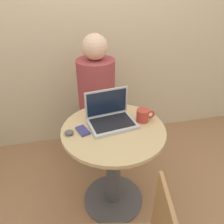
% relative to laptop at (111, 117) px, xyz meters
% --- Properties ---
extents(ground_plane, '(12.00, 12.00, 0.00)m').
position_rel_laptop_xyz_m(ground_plane, '(0.00, -0.08, -0.78)').
color(ground_plane, '#9E704C').
extents(back_wall, '(7.00, 0.05, 2.60)m').
position_rel_laptop_xyz_m(back_wall, '(0.00, 0.89, 0.52)').
color(back_wall, beige).
rests_on(back_wall, ground_plane).
extents(round_table, '(0.71, 0.71, 0.73)m').
position_rel_laptop_xyz_m(round_table, '(0.00, -0.08, -0.31)').
color(round_table, '#4C4C51').
rests_on(round_table, ground_plane).
extents(laptop, '(0.34, 0.27, 0.22)m').
position_rel_laptop_xyz_m(laptop, '(0.00, 0.00, 0.00)').
color(laptop, '#B7B7BC').
rests_on(laptop, round_table).
extents(cell_phone, '(0.09, 0.12, 0.02)m').
position_rel_laptop_xyz_m(cell_phone, '(-0.20, -0.07, -0.04)').
color(cell_phone, navy).
rests_on(cell_phone, round_table).
extents(computer_mouse, '(0.06, 0.05, 0.03)m').
position_rel_laptop_xyz_m(computer_mouse, '(-0.29, -0.07, -0.03)').
color(computer_mouse, '#4C4C51').
rests_on(computer_mouse, round_table).
extents(coffee_cup, '(0.13, 0.09, 0.09)m').
position_rel_laptop_xyz_m(coffee_cup, '(0.23, -0.03, -0.00)').
color(coffee_cup, '#B2382D').
rests_on(coffee_cup, round_table).
extents(person_seated, '(0.37, 0.52, 1.24)m').
position_rel_laptop_xyz_m(person_seated, '(-0.01, 0.52, -0.25)').
color(person_seated, '#4C4742').
rests_on(person_seated, ground_plane).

